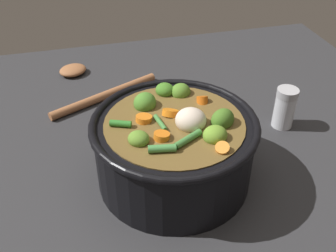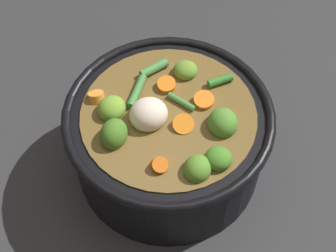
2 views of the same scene
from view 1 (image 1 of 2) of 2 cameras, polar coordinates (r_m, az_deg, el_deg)
name	(u,v)px [view 1 (image 1 of 2)]	position (r m, az deg, el deg)	size (l,w,h in m)	color
ground_plane	(174,177)	(0.67, 0.83, -7.29)	(1.10, 1.10, 0.00)	#2D2D30
cooking_pot	(174,148)	(0.63, 0.90, -3.19)	(0.26, 0.26, 0.14)	black
wooden_spoon	(90,83)	(0.92, -11.11, 6.01)	(0.24, 0.23, 0.02)	#9F633C
salt_shaker	(285,108)	(0.80, 16.28, 2.51)	(0.04, 0.04, 0.08)	silver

